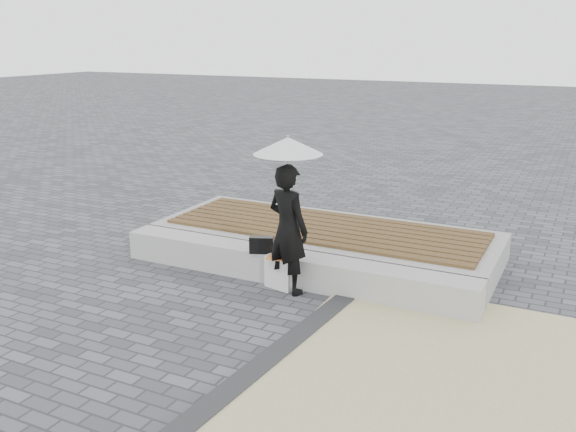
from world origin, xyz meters
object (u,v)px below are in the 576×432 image
(seating_ledge, at_px, (290,267))
(parasol, at_px, (288,146))
(handbag, at_px, (261,245))
(canvas_tote, at_px, (280,272))
(woman, at_px, (288,229))

(seating_ledge, relative_size, parasol, 4.63)
(handbag, height_order, canvas_tote, handbag)
(seating_ledge, height_order, parasol, parasol)
(canvas_tote, bearing_deg, seating_ledge, 101.28)
(parasol, distance_m, canvas_tote, 1.67)
(seating_ledge, bearing_deg, canvas_tote, -92.04)
(handbag, relative_size, canvas_tote, 0.74)
(woman, height_order, handbag, woman)
(parasol, bearing_deg, woman, -97.13)
(woman, height_order, canvas_tote, woman)
(handbag, bearing_deg, woman, -38.93)
(woman, distance_m, handbag, 0.58)
(parasol, relative_size, canvas_tote, 2.55)
(seating_ledge, xyz_separation_m, canvas_tote, (-0.01, -0.26, 0.01))
(seating_ledge, xyz_separation_m, handbag, (-0.33, -0.17, 0.31))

